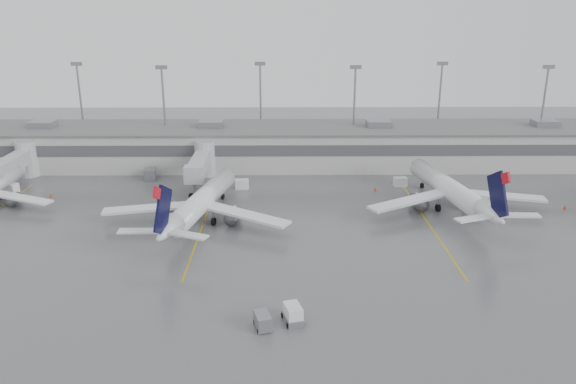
{
  "coord_description": "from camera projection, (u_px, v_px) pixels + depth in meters",
  "views": [
    {
      "loc": [
        -5.15,
        -57.59,
        31.94
      ],
      "look_at": [
        -4.32,
        24.0,
        5.0
      ],
      "focal_mm": 35.0,
      "sensor_mm": 36.0,
      "label": 1
    }
  ],
  "objects": [
    {
      "name": "ground",
      "position": [
        328.0,
        298.0,
        64.74
      ],
      "size": [
        260.0,
        260.0,
        0.0
      ],
      "primitive_type": "plane",
      "color": "#535355",
      "rests_on": "ground"
    },
    {
      "name": "terminal",
      "position": [
        307.0,
        145.0,
        118.49
      ],
      "size": [
        152.0,
        17.0,
        9.45
      ],
      "color": "#B2B2AD",
      "rests_on": "ground"
    },
    {
      "name": "light_masts",
      "position": [
        306.0,
        104.0,
        121.51
      ],
      "size": [
        142.4,
        8.0,
        20.6
      ],
      "color": "gray",
      "rests_on": "ground"
    },
    {
      "name": "jet_bridge_left",
      "position": [
        18.0,
        163.0,
        106.41
      ],
      "size": [
        4.0,
        17.2,
        7.0
      ],
      "color": "#A6A9AC",
      "rests_on": "ground"
    },
    {
      "name": "jet_bridge_right",
      "position": [
        202.0,
        162.0,
        106.74
      ],
      "size": [
        4.0,
        17.2,
        7.0
      ],
      "color": "#A6A9AC",
      "rests_on": "ground"
    },
    {
      "name": "stand_markings",
      "position": [
        316.0,
        222.0,
        87.53
      ],
      "size": [
        105.25,
        40.0,
        0.01
      ],
      "color": "#C39B0B",
      "rests_on": "ground"
    },
    {
      "name": "jet_mid_left",
      "position": [
        200.0,
        202.0,
        86.32
      ],
      "size": [
        29.15,
        33.0,
        10.79
      ],
      "rotation": [
        0.0,
        0.0,
        -0.2
      ],
      "color": "white",
      "rests_on": "ground"
    },
    {
      "name": "jet_mid_right",
      "position": [
        451.0,
        190.0,
        92.07
      ],
      "size": [
        30.02,
        33.91,
        11.03
      ],
      "rotation": [
        0.0,
        0.0,
        0.16
      ],
      "color": "white",
      "rests_on": "ground"
    },
    {
      "name": "baggage_tug",
      "position": [
        293.0,
        315.0,
        59.66
      ],
      "size": [
        2.59,
        3.35,
        1.92
      ],
      "rotation": [
        0.0,
        0.0,
        0.27
      ],
      "color": "white",
      "rests_on": "ground"
    },
    {
      "name": "baggage_cart",
      "position": [
        263.0,
        321.0,
        58.46
      ],
      "size": [
        2.09,
        2.86,
        1.65
      ],
      "rotation": [
        0.0,
        0.0,
        0.27
      ],
      "color": "slate",
      "rests_on": "ground"
    },
    {
      "name": "gse_uld_a",
      "position": [
        10.0,
        188.0,
        100.99
      ],
      "size": [
        2.93,
        2.35,
        1.81
      ],
      "primitive_type": "cube",
      "rotation": [
        0.0,
        0.0,
        -0.28
      ],
      "color": "white",
      "rests_on": "ground"
    },
    {
      "name": "gse_uld_b",
      "position": [
        242.0,
        184.0,
        103.47
      ],
      "size": [
        2.65,
        1.92,
        1.76
      ],
      "primitive_type": "cube",
      "rotation": [
        0.0,
        0.0,
        0.11
      ],
      "color": "white",
      "rests_on": "ground"
    },
    {
      "name": "gse_uld_c",
      "position": [
        400.0,
        182.0,
        105.0
      ],
      "size": [
        2.53,
        1.85,
        1.67
      ],
      "primitive_type": "cube",
      "rotation": [
        0.0,
        0.0,
        0.12
      ],
      "color": "white",
      "rests_on": "ground"
    },
    {
      "name": "gse_loader",
      "position": [
        150.0,
        174.0,
        109.15
      ],
      "size": [
        2.57,
        3.62,
        2.09
      ],
      "primitive_type": "cube",
      "rotation": [
        0.0,
        0.0,
        0.15
      ],
      "color": "slate",
      "rests_on": "ground"
    },
    {
      "name": "cone_a",
      "position": [
        51.0,
        195.0,
        98.99
      ],
      "size": [
        0.49,
        0.49,
        0.77
      ],
      "primitive_type": "cone",
      "color": "red",
      "rests_on": "ground"
    },
    {
      "name": "cone_b",
      "position": [
        159.0,
        209.0,
        92.08
      ],
      "size": [
        0.45,
        0.45,
        0.71
      ],
      "primitive_type": "cone",
      "color": "red",
      "rests_on": "ground"
    },
    {
      "name": "cone_c",
      "position": [
        375.0,
        189.0,
        102.29
      ],
      "size": [
        0.5,
        0.5,
        0.8
      ],
      "primitive_type": "cone",
      "color": "red",
      "rests_on": "ground"
    },
    {
      "name": "cone_d",
      "position": [
        565.0,
        207.0,
        93.12
      ],
      "size": [
        0.48,
        0.48,
        0.76
      ],
      "primitive_type": "cone",
      "color": "red",
      "rests_on": "ground"
    }
  ]
}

